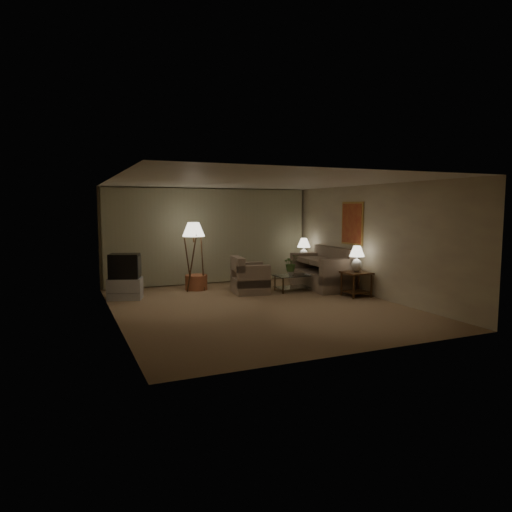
{
  "coord_description": "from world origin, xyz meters",
  "views": [
    {
      "loc": [
        -3.93,
        -8.93,
        2.15
      ],
      "look_at": [
        0.2,
        0.6,
        1.05
      ],
      "focal_mm": 32.0,
      "sensor_mm": 36.0,
      "label": 1
    }
  ],
  "objects_px": {
    "ottoman": "(196,282)",
    "armchair": "(250,279)",
    "sofa": "(322,272)",
    "crt_tv": "(124,266)",
    "table_lamp_near": "(357,257)",
    "floor_lamp": "(194,255)",
    "side_table_far": "(304,267)",
    "vase": "(291,272)",
    "tv_cabinet": "(125,289)",
    "coffee_table": "(296,280)",
    "table_lamp_far": "(304,247)",
    "side_table_near": "(356,279)"
  },
  "relations": [
    {
      "from": "side_table_far",
      "to": "coffee_table",
      "type": "bearing_deg",
      "value": -126.1
    },
    {
      "from": "tv_cabinet",
      "to": "armchair",
      "type": "bearing_deg",
      "value": 10.3
    },
    {
      "from": "sofa",
      "to": "coffee_table",
      "type": "bearing_deg",
      "value": -79.78
    },
    {
      "from": "table_lamp_near",
      "to": "crt_tv",
      "type": "xyz_separation_m",
      "value": [
        -5.2,
        1.89,
        -0.19
      ]
    },
    {
      "from": "tv_cabinet",
      "to": "table_lamp_far",
      "type": "bearing_deg",
      "value": 26.57
    },
    {
      "from": "armchair",
      "to": "floor_lamp",
      "type": "relative_size",
      "value": 0.62
    },
    {
      "from": "vase",
      "to": "floor_lamp",
      "type": "bearing_deg",
      "value": 154.44
    },
    {
      "from": "armchair",
      "to": "coffee_table",
      "type": "height_order",
      "value": "armchair"
    },
    {
      "from": "armchair",
      "to": "floor_lamp",
      "type": "distance_m",
      "value": 1.6
    },
    {
      "from": "table_lamp_far",
      "to": "crt_tv",
      "type": "bearing_deg",
      "value": -172.21
    },
    {
      "from": "floor_lamp",
      "to": "vase",
      "type": "relative_size",
      "value": 10.89
    },
    {
      "from": "ottoman",
      "to": "armchair",
      "type": "bearing_deg",
      "value": -42.21
    },
    {
      "from": "table_lamp_far",
      "to": "ottoman",
      "type": "relative_size",
      "value": 1.14
    },
    {
      "from": "vase",
      "to": "armchair",
      "type": "bearing_deg",
      "value": 169.83
    },
    {
      "from": "side_table_far",
      "to": "vase",
      "type": "height_order",
      "value": "side_table_far"
    },
    {
      "from": "tv_cabinet",
      "to": "crt_tv",
      "type": "bearing_deg",
      "value": 0.0
    },
    {
      "from": "table_lamp_far",
      "to": "ottoman",
      "type": "distance_m",
      "value": 3.41
    },
    {
      "from": "side_table_near",
      "to": "sofa",
      "type": "bearing_deg",
      "value": 96.34
    },
    {
      "from": "crt_tv",
      "to": "vase",
      "type": "height_order",
      "value": "crt_tv"
    },
    {
      "from": "side_table_near",
      "to": "table_lamp_near",
      "type": "bearing_deg",
      "value": -178.21
    },
    {
      "from": "coffee_table",
      "to": "ottoman",
      "type": "height_order",
      "value": "coffee_table"
    },
    {
      "from": "table_lamp_near",
      "to": "floor_lamp",
      "type": "height_order",
      "value": "floor_lamp"
    },
    {
      "from": "armchair",
      "to": "ottoman",
      "type": "bearing_deg",
      "value": 55.46
    },
    {
      "from": "armchair",
      "to": "table_lamp_near",
      "type": "xyz_separation_m",
      "value": [
        2.19,
        -1.44,
        0.61
      ]
    },
    {
      "from": "tv_cabinet",
      "to": "vase",
      "type": "bearing_deg",
      "value": 9.86
    },
    {
      "from": "side_table_near",
      "to": "vase",
      "type": "distance_m",
      "value": 1.69
    },
    {
      "from": "table_lamp_near",
      "to": "vase",
      "type": "bearing_deg",
      "value": 132.22
    },
    {
      "from": "sofa",
      "to": "coffee_table",
      "type": "height_order",
      "value": "sofa"
    },
    {
      "from": "side_table_near",
      "to": "side_table_far",
      "type": "distance_m",
      "value": 2.6
    },
    {
      "from": "table_lamp_near",
      "to": "floor_lamp",
      "type": "relative_size",
      "value": 0.36
    },
    {
      "from": "floor_lamp",
      "to": "vase",
      "type": "bearing_deg",
      "value": -25.56
    },
    {
      "from": "table_lamp_far",
      "to": "coffee_table",
      "type": "bearing_deg",
      "value": -126.1
    },
    {
      "from": "ottoman",
      "to": "vase",
      "type": "relative_size",
      "value": 3.56
    },
    {
      "from": "armchair",
      "to": "floor_lamp",
      "type": "bearing_deg",
      "value": 61.12
    },
    {
      "from": "sofa",
      "to": "crt_tv",
      "type": "bearing_deg",
      "value": -92.7
    },
    {
      "from": "crt_tv",
      "to": "sofa",
      "type": "bearing_deg",
      "value": 12.7
    },
    {
      "from": "side_table_far",
      "to": "vase",
      "type": "distance_m",
      "value": 1.77
    },
    {
      "from": "floor_lamp",
      "to": "ottoman",
      "type": "distance_m",
      "value": 0.75
    },
    {
      "from": "coffee_table",
      "to": "tv_cabinet",
      "type": "bearing_deg",
      "value": 171.39
    },
    {
      "from": "coffee_table",
      "to": "floor_lamp",
      "type": "height_order",
      "value": "floor_lamp"
    },
    {
      "from": "sofa",
      "to": "side_table_near",
      "type": "xyz_separation_m",
      "value": [
        0.15,
        -1.35,
        -0.01
      ]
    },
    {
      "from": "table_lamp_near",
      "to": "floor_lamp",
      "type": "bearing_deg",
      "value": 145.53
    },
    {
      "from": "tv_cabinet",
      "to": "coffee_table",
      "type": "bearing_deg",
      "value": 10.17
    },
    {
      "from": "crt_tv",
      "to": "floor_lamp",
      "type": "xyz_separation_m",
      "value": [
        1.8,
        0.44,
        0.14
      ]
    },
    {
      "from": "side_table_far",
      "to": "table_lamp_near",
      "type": "bearing_deg",
      "value": -90.0
    },
    {
      "from": "table_lamp_far",
      "to": "tv_cabinet",
      "type": "xyz_separation_m",
      "value": [
        -5.2,
        -0.71,
        -0.74
      ]
    },
    {
      "from": "table_lamp_near",
      "to": "table_lamp_far",
      "type": "xyz_separation_m",
      "value": [
        -0.0,
        2.6,
        0.02
      ]
    },
    {
      "from": "table_lamp_far",
      "to": "floor_lamp",
      "type": "relative_size",
      "value": 0.37
    },
    {
      "from": "floor_lamp",
      "to": "ottoman",
      "type": "relative_size",
      "value": 3.06
    },
    {
      "from": "sofa",
      "to": "side_table_far",
      "type": "bearing_deg",
      "value": 176.54
    }
  ]
}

